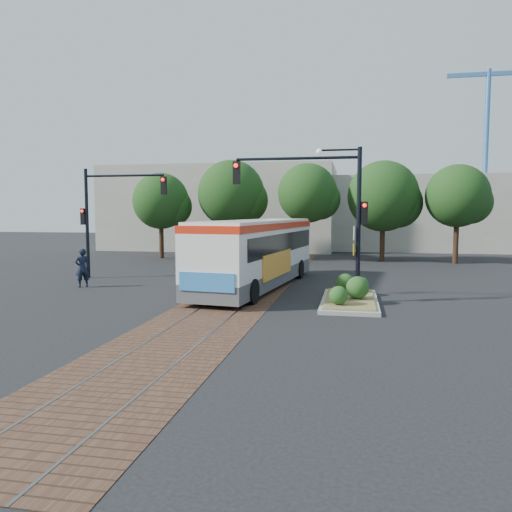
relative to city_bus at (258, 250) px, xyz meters
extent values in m
plane|color=black|center=(-0.36, -2.53, -1.82)|extent=(120.00, 120.00, 0.00)
cube|color=#513525|center=(-0.36, 1.47, -1.81)|extent=(3.60, 40.00, 0.01)
cube|color=slate|center=(-1.11, 1.47, -1.80)|extent=(0.06, 40.00, 0.01)
cube|color=slate|center=(0.39, 1.47, -1.80)|extent=(0.06, 40.00, 0.01)
cylinder|color=#382314|center=(-10.36, 13.47, -0.39)|extent=(0.36, 0.36, 2.86)
sphere|color=black|center=(-10.36, 13.47, 2.69)|extent=(4.40, 4.40, 4.40)
cylinder|color=#382314|center=(-4.86, 14.27, -0.26)|extent=(0.36, 0.36, 3.12)
sphere|color=black|center=(-4.86, 14.27, 3.26)|extent=(5.20, 5.20, 5.20)
cylinder|color=#382314|center=(1.14, 13.47, -0.12)|extent=(0.36, 0.36, 3.39)
sphere|color=black|center=(1.14, 13.47, 3.22)|extent=(4.40, 4.40, 4.40)
cylinder|color=#382314|center=(6.64, 14.27, -0.39)|extent=(0.36, 0.36, 2.86)
sphere|color=black|center=(6.64, 14.27, 2.99)|extent=(5.20, 5.20, 5.20)
cylinder|color=#382314|center=(11.64, 13.47, -0.26)|extent=(0.36, 0.36, 3.12)
sphere|color=black|center=(11.64, 13.47, 2.96)|extent=(4.40, 4.40, 4.40)
cube|color=#ADA899|center=(-8.36, 25.47, 2.18)|extent=(22.00, 12.00, 8.00)
cube|color=#ADA899|center=(11.64, 27.47, 1.68)|extent=(18.00, 10.00, 7.00)
cylinder|color=#3F72B2|center=(17.64, 31.47, 7.18)|extent=(0.50, 0.50, 18.00)
cube|color=#3F72B2|center=(17.64, 31.47, 15.68)|extent=(8.00, 0.40, 0.40)
cube|color=#4C4D4F|center=(-0.01, -0.04, -1.26)|extent=(4.00, 12.38, 0.71)
cube|color=white|center=(-0.01, -0.04, 0.06)|extent=(4.02, 12.38, 1.93)
cube|color=black|center=(0.03, 0.26, 0.36)|extent=(3.93, 11.18, 0.91)
cube|color=red|center=(-0.01, -0.04, 1.17)|extent=(4.06, 12.38, 0.30)
cube|color=white|center=(-0.01, -0.04, 1.37)|extent=(3.89, 11.97, 0.14)
cube|color=black|center=(-0.73, -5.93, 0.46)|extent=(1.62, 0.32, 0.91)
cube|color=#2F74BC|center=(-0.76, -6.10, -0.75)|extent=(2.22, 0.33, 0.71)
cube|color=orange|center=(1.17, -1.21, -0.55)|extent=(0.62, 4.53, 1.11)
cylinder|color=black|center=(-1.70, -4.23, -1.31)|extent=(0.48, 1.05, 1.01)
cylinder|color=black|center=(0.61, -4.51, -1.31)|extent=(0.48, 1.05, 1.01)
cylinder|color=black|center=(-0.69, 3.92, -1.31)|extent=(0.48, 1.05, 1.01)
cylinder|color=black|center=(1.62, 3.63, -1.31)|extent=(0.48, 1.05, 1.01)
cube|color=gray|center=(4.44, -3.53, -1.74)|extent=(2.20, 5.20, 0.15)
cube|color=olive|center=(4.44, -3.53, -1.63)|extent=(1.90, 4.80, 0.08)
sphere|color=#1E4719|center=(4.04, -5.13, -1.24)|extent=(0.70, 0.70, 0.70)
sphere|color=#1E4719|center=(4.74, -3.73, -1.14)|extent=(0.90, 0.90, 0.90)
sphere|color=#1E4719|center=(4.24, -2.13, -1.19)|extent=(0.80, 0.80, 0.80)
sphere|color=#1E4719|center=(4.94, -1.63, -1.29)|extent=(0.60, 0.60, 0.60)
cylinder|color=black|center=(4.74, -3.33, 1.40)|extent=(0.18, 0.18, 6.00)
cylinder|color=black|center=(2.24, -3.33, 4.00)|extent=(5.00, 0.12, 0.12)
cube|color=black|center=(-0.26, -3.33, 3.45)|extent=(0.28, 0.22, 0.95)
sphere|color=#FF190C|center=(-0.26, -3.47, 3.75)|extent=(0.18, 0.18, 0.18)
cube|color=black|center=(4.96, -3.33, 1.80)|extent=(0.26, 0.20, 0.90)
sphere|color=#FF190C|center=(4.96, -3.46, 2.10)|extent=(0.16, 0.16, 0.16)
cube|color=white|center=(4.56, -3.45, 1.00)|extent=(0.04, 0.45, 0.55)
cube|color=yellow|center=(4.56, -3.45, 0.35)|extent=(0.04, 0.45, 0.45)
cylinder|color=black|center=(3.94, -3.33, 4.30)|extent=(1.60, 0.08, 0.08)
sphere|color=silver|center=(3.14, -3.33, 4.25)|extent=(0.24, 0.24, 0.24)
cylinder|color=black|center=(-9.86, 1.47, 1.18)|extent=(0.18, 0.18, 6.00)
cylinder|color=black|center=(-7.61, 1.47, 3.78)|extent=(4.50, 0.12, 0.12)
cube|color=black|center=(-5.36, 1.47, 3.23)|extent=(0.28, 0.22, 0.95)
sphere|color=#FF190C|center=(-5.36, 1.33, 3.53)|extent=(0.18, 0.18, 0.18)
cube|color=black|center=(-10.08, 1.47, 1.58)|extent=(0.26, 0.20, 0.90)
sphere|color=#FF190C|center=(-10.08, 1.34, 1.88)|extent=(0.16, 0.16, 0.16)
imported|color=black|center=(-8.36, -1.70, -0.87)|extent=(0.81, 0.81, 1.89)
imported|color=black|center=(-3.54, 11.60, -1.15)|extent=(4.94, 2.86, 1.35)
camera|label=1|loc=(4.56, -23.68, 1.84)|focal=35.00mm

